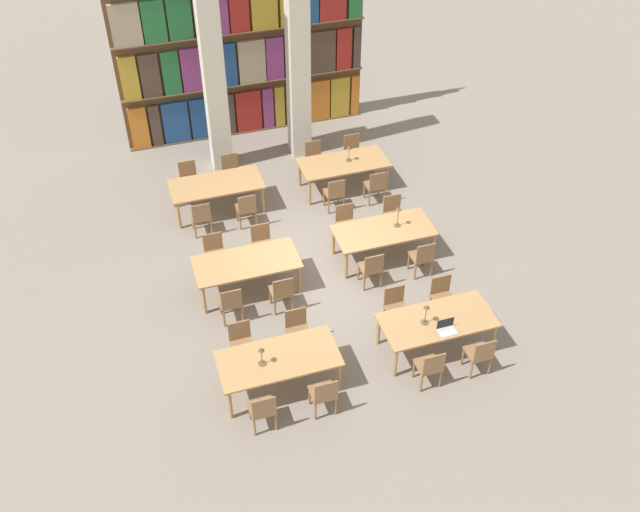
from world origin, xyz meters
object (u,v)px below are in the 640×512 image
Objects in this scene: chair_8 at (231,302)px; chair_10 at (282,291)px; desk_lamp_1 at (426,311)px; reading_table_5 at (343,165)px; chair_7 at (442,296)px; chair_21 at (314,158)px; chair_22 at (375,185)px; chair_16 at (201,217)px; chair_20 at (335,193)px; chair_5 at (396,307)px; pillar_left at (211,52)px; chair_12 at (371,268)px; desk_lamp_0 at (261,353)px; chair_15 at (394,213)px; pillar_center at (298,41)px; chair_13 at (346,223)px; chair_18 at (246,208)px; reading_table_4 at (216,186)px; chair_4 at (430,366)px; chair_14 at (422,257)px; chair_9 at (215,252)px; desk_lamp_2 at (398,213)px; chair_23 at (353,151)px; chair_1 at (242,342)px; chair_17 at (189,178)px; laptop at (447,329)px; chair_6 at (480,354)px; reading_table_3 at (383,232)px; chair_3 at (298,329)px; desk_lamp_3 at (349,151)px; reading_table_1 at (437,322)px; chair_0 at (263,409)px; reading_table_0 at (279,361)px; reading_table_2 at (247,264)px; chair_19 at (231,171)px.

chair_10 is (1.00, 0.00, 0.00)m from chair_8.
reading_table_5 is at bearing 86.43° from desk_lamp_1.
chair_7 is 5.47m from chair_21.
chair_16 is at bearing 179.36° from chair_22.
chair_20 is at bearing 180.00° from chair_22.
chair_22 is at bearing -105.64° from chair_5.
chair_8 reaches higher than reading_table_5.
pillar_left is 6.23m from chair_12.
chair_15 is at bearing 42.59° from desk_lamp_0.
pillar_center is 6.79× the size of chair_13.
chair_18 is at bearing -127.40° from pillar_center.
chair_12 is 4.26m from reading_table_4.
chair_10 is 1.00× the size of chair_21.
chair_14 is at bearing 68.59° from chair_4.
chair_9 is 1.00× the size of chair_21.
desk_lamp_1 is at bearing 46.21° from chair_7.
chair_15 is at bearing -178.29° from chair_9.
desk_lamp_2 is 0.55× the size of chair_23.
chair_1 is 2.02× the size of desk_lamp_1.
chair_10 is at bearing -137.21° from chair_22.
reading_table_4 is (-2.69, 5.44, -0.37)m from desk_lamp_1.
reading_table_5 is (0.60, 1.90, 0.18)m from chair_13.
chair_9 is 3.27m from chair_20.
chair_20 and chair_21 have the same top height.
chair_21 is (-0.88, 5.40, 0.00)m from chair_7.
chair_17 is at bearing -89.93° from chair_1.
chair_7 is 2.76× the size of laptop.
chair_6 is 2.02× the size of desk_lamp_1.
laptop reaches higher than reading_table_3.
chair_4 and chair_12 have the same top height.
chair_3 is at bearing 43.65° from desk_lamp_0.
chair_6 is 1.55m from chair_7.
desk_lamp_3 is (-0.38, 0.80, 0.52)m from chair_22.
chair_1 is at bearing -150.77° from reading_table_3.
chair_4 is 2.02× the size of desk_lamp_1.
reading_table_1 is 3.54m from chair_13.
laptop is 0.81× the size of desk_lamp_3.
laptop is (3.49, 0.48, 0.30)m from chair_0.
chair_7 is 1.00× the size of chair_23.
reading_table_1 is 2.36× the size of chair_7.
reading_table_0 is 5.30× the size of desk_lamp_3.
chair_0 is at bearing 21.51° from chair_7.
chair_14 is at bearing 133.55° from chair_17.
chair_18 reaches higher than reading_table_4.
reading_table_2 is 2.36× the size of chair_19.
chair_4 is 0.96m from chair_6.
chair_9 is (-0.94, -3.92, -2.52)m from pillar_left.
chair_1 is 1.00× the size of chair_8.
chair_5 and chair_20 have the same top height.
chair_4 is at bearing 141.36° from chair_3.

